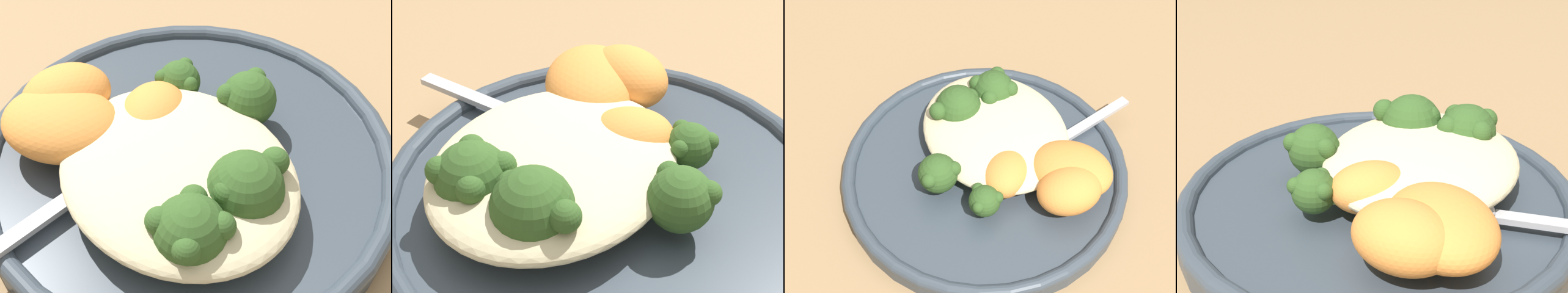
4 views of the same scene
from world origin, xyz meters
The scene contains 11 objects.
ground_plane centered at (0.00, 0.00, 0.00)m, with size 4.00×4.00×0.00m, color #9E7A51.
plate centered at (0.01, -0.01, 0.01)m, with size 0.25×0.25×0.02m.
quinoa_mound centered at (-0.01, 0.02, 0.04)m, with size 0.14×0.12×0.03m, color beige.
broccoli_stalk_0 centered at (-0.03, 0.03, 0.04)m, with size 0.12×0.06×0.04m.
broccoli_stalk_1 centered at (-0.03, 0.00, 0.04)m, with size 0.11×0.06×0.04m.
broccoli_stalk_2 centered at (0.01, -0.04, 0.04)m, with size 0.04×0.10×0.03m.
broccoli_stalk_3 centered at (0.04, -0.01, 0.03)m, with size 0.07×0.09×0.03m.
sweet_potato_chunk_0 centered at (0.04, 0.00, 0.04)m, with size 0.05×0.04×0.03m, color orange.
sweet_potato_chunk_1 centered at (0.08, 0.03, 0.04)m, with size 0.06×0.04×0.03m, color orange.
sweet_potato_chunk_2 centered at (0.06, 0.05, 0.04)m, with size 0.07×0.06×0.03m, color orange.
spoon centered at (0.02, 0.06, 0.03)m, with size 0.03×0.12×0.01m.
Camera 3 is at (0.31, -0.19, 0.47)m, focal length 60.00 mm.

